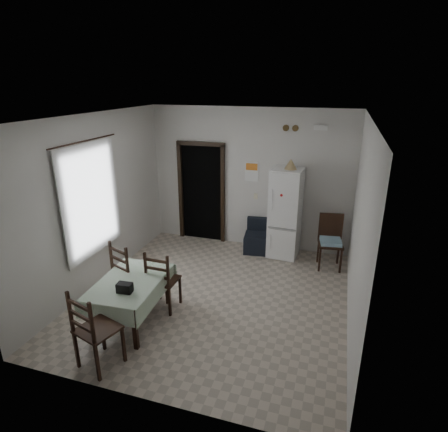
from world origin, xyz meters
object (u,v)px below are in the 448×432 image
at_px(fridge, 285,213).
at_px(dining_chair_near_head, 98,328).
at_px(navy_seat, 258,236).
at_px(corner_chair, 331,243).
at_px(dining_table, 131,301).
at_px(dining_chair_far_left, 131,271).
at_px(dining_chair_far_right, 163,279).

bearing_deg(fridge, dining_chair_near_head, -109.54).
xyz_separation_m(fridge, navy_seat, (-0.53, 0.00, -0.56)).
relative_size(fridge, navy_seat, 2.64).
height_order(corner_chair, dining_chair_near_head, dining_chair_near_head).
distance_m(navy_seat, dining_chair_near_head, 4.02).
bearing_deg(corner_chair, fridge, 153.54).
relative_size(fridge, dining_chair_near_head, 1.66).
distance_m(navy_seat, dining_table, 3.17).
distance_m(fridge, dining_chair_far_left, 3.21).
height_order(dining_table, dining_chair_far_left, dining_chair_far_left).
bearing_deg(dining_table, corner_chair, 40.77).
xyz_separation_m(fridge, corner_chair, (0.92, -0.30, -0.39)).
distance_m(fridge, dining_chair_far_right, 2.89).
xyz_separation_m(fridge, dining_chair_near_head, (-1.69, -3.84, -0.36)).
xyz_separation_m(navy_seat, corner_chair, (1.44, -0.30, 0.17)).
height_order(fridge, dining_chair_near_head, fridge).
relative_size(fridge, dining_table, 1.38).
xyz_separation_m(dining_table, dining_chair_far_right, (0.30, 0.46, 0.16)).
bearing_deg(fridge, navy_seat, -175.86).
bearing_deg(navy_seat, dining_table, -120.65).
height_order(dining_chair_far_left, dining_chair_far_right, dining_chair_far_left).
relative_size(fridge, dining_chair_far_right, 1.79).
distance_m(navy_seat, dining_chair_far_left, 2.89).
height_order(navy_seat, dining_chair_far_right, dining_chair_far_right).
height_order(corner_chair, dining_chair_far_left, dining_chair_far_left).
distance_m(dining_table, dining_chair_far_left, 0.57).
bearing_deg(dining_chair_far_right, dining_chair_far_left, 1.08).
height_order(fridge, dining_chair_far_right, fridge).
relative_size(navy_seat, dining_chair_far_right, 0.68).
bearing_deg(dining_chair_far_right, corner_chair, -136.57).
bearing_deg(navy_seat, corner_chair, -19.10).
bearing_deg(dining_table, dining_chair_near_head, -87.22).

